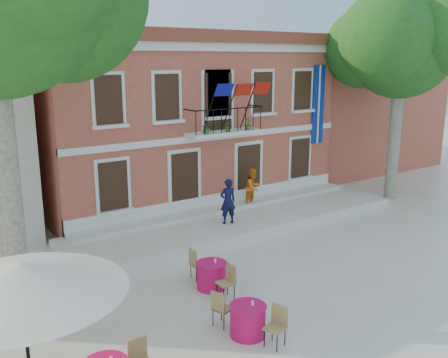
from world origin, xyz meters
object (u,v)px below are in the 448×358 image
(pedestrian_orange, at_px, (253,187))
(patio_umbrella, at_px, (20,278))
(pedestrian_navy, at_px, (228,201))
(cafe_table_3, at_px, (211,274))
(cafe_table_1, at_px, (248,319))
(plane_tree_east, at_px, (402,45))

(pedestrian_orange, bearing_deg, patio_umbrella, -160.23)
(pedestrian_navy, relative_size, cafe_table_3, 0.90)
(patio_umbrella, height_order, cafe_table_1, patio_umbrella)
(patio_umbrella, xyz_separation_m, pedestrian_orange, (10.88, 7.15, -1.45))
(cafe_table_1, bearing_deg, plane_tree_east, 24.24)
(pedestrian_navy, bearing_deg, plane_tree_east, -172.83)
(pedestrian_navy, relative_size, pedestrian_orange, 1.06)
(plane_tree_east, bearing_deg, pedestrian_navy, 176.44)
(plane_tree_east, distance_m, cafe_table_1, 15.51)
(patio_umbrella, xyz_separation_m, pedestrian_navy, (8.69, 5.89, -1.40))
(patio_umbrella, bearing_deg, plane_tree_east, 16.82)
(cafe_table_1, height_order, cafe_table_3, same)
(pedestrian_orange, height_order, cafe_table_1, pedestrian_orange)
(cafe_table_1, relative_size, cafe_table_3, 1.01)
(patio_umbrella, relative_size, pedestrian_navy, 2.22)
(patio_umbrella, relative_size, pedestrian_orange, 2.35)
(pedestrian_orange, bearing_deg, plane_tree_east, -28.58)
(pedestrian_navy, height_order, pedestrian_orange, pedestrian_navy)
(plane_tree_east, relative_size, pedestrian_orange, 5.77)
(pedestrian_navy, relative_size, cafe_table_1, 0.89)
(patio_umbrella, height_order, pedestrian_navy, patio_umbrella)
(pedestrian_orange, xyz_separation_m, cafe_table_3, (-5.38, -5.00, -0.70))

